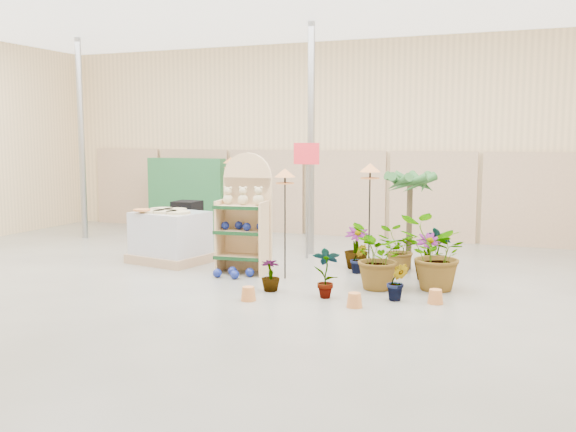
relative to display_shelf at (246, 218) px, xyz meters
name	(u,v)px	position (x,y,z in m)	size (l,w,h in m)	color
room	(257,143)	(0.49, -0.60, 1.28)	(15.20, 12.10, 4.70)	slate
display_shelf	(246,218)	(0.00, 0.00, 0.00)	(0.90, 0.62, 2.05)	tan
teddy_bears	(244,197)	(0.02, -0.10, 0.36)	(0.75, 0.19, 0.31)	#C7B788
gazing_balls_shelf	(243,226)	(0.00, -0.12, -0.13)	(0.75, 0.26, 0.14)	navy
gazing_balls_floor	(234,273)	(0.01, -0.52, -0.86)	(0.63, 0.39, 0.15)	navy
pallet_stack	(170,237)	(-1.65, 0.23, -0.46)	(1.51, 1.34, 0.98)	tan
charcoal_planters	(183,229)	(-2.17, 1.57, -0.52)	(0.80, 0.50, 1.00)	black
trellis_stock	(187,195)	(-3.31, 3.69, -0.04)	(2.00, 0.30, 1.80)	#1F572E
offer_sign	(307,177)	(0.59, 1.47, 0.63)	(0.50, 0.08, 2.20)	gray
bird_table_front	(285,177)	(0.84, -0.29, 0.74)	(0.34, 0.34, 1.81)	black
bird_table_right	(370,172)	(2.14, 0.13, 0.82)	(0.34, 0.34, 1.89)	black
bird_table_back	(231,163)	(-1.94, 3.33, 0.79)	(0.34, 0.34, 1.86)	black
palm	(410,181)	(2.58, 1.22, 0.62)	(0.70, 0.70, 1.82)	#3F3420
potted_plant_2	(379,257)	(2.45, -0.50, -0.43)	(0.91, 0.79, 1.01)	#225121
potted_plant_3	(428,257)	(3.04, 0.44, -0.56)	(0.43, 0.43, 0.76)	#225121
potted_plant_4	(438,251)	(3.14, 0.92, -0.53)	(0.43, 0.29, 0.82)	#225121
potted_plant_5	(358,258)	(1.86, 0.55, -0.68)	(0.28, 0.23, 0.51)	#225121
potted_plant_6	(398,249)	(2.44, 0.96, -0.55)	(0.69, 0.60, 0.77)	#225121
potted_plant_7	(271,275)	(0.96, -1.17, -0.69)	(0.28, 0.28, 0.49)	#225121
potted_plant_8	(326,272)	(1.87, -1.26, -0.56)	(0.40, 0.27, 0.75)	#225121
potted_plant_9	(397,282)	(2.85, -1.04, -0.66)	(0.30, 0.24, 0.55)	#225121
potted_plant_10	(434,254)	(3.24, -0.24, -0.37)	(1.01, 0.88, 1.13)	#225121
potted_plant_11	(356,248)	(1.71, 0.93, -0.56)	(0.42, 0.42, 0.74)	#225121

